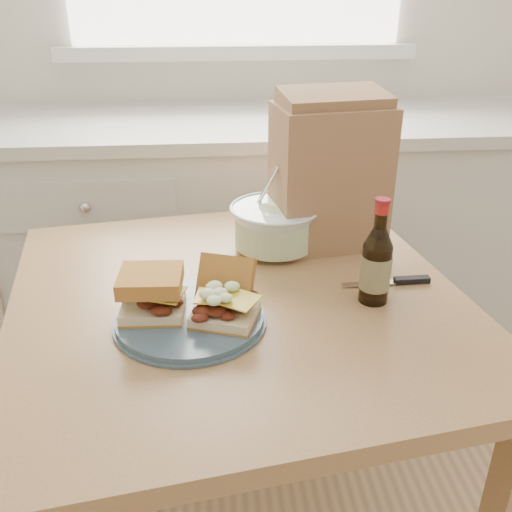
{
  "coord_description": "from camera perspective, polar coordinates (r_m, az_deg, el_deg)",
  "views": [
    {
      "loc": [
        -0.12,
        -0.26,
        1.39
      ],
      "look_at": [
        -0.03,
        0.8,
        0.86
      ],
      "focal_mm": 40.0,
      "sensor_mm": 36.0,
      "label": 1
    }
  ],
  "objects": [
    {
      "name": "paper_bag",
      "position": [
        1.39,
        7.35,
        7.83
      ],
      "size": [
        0.28,
        0.21,
        0.34
      ],
      "primitive_type": "cube",
      "rotation": [
        0.0,
        0.0,
        0.15
      ],
      "color": "olive",
      "rests_on": "dining_table"
    },
    {
      "name": "coleslaw_bowl",
      "position": [
        1.38,
        1.87,
        2.77
      ],
      "size": [
        0.22,
        0.22,
        0.22
      ],
      "color": "silver",
      "rests_on": "dining_table"
    },
    {
      "name": "sandwich_left",
      "position": [
        1.1,
        -10.39,
        -3.64
      ],
      "size": [
        0.12,
        0.11,
        0.09
      ],
      "rotation": [
        0.0,
        0.0,
        -0.05
      ],
      "color": "beige",
      "rests_on": "plate"
    },
    {
      "name": "dining_table",
      "position": [
        1.27,
        -1.74,
        -8.34
      ],
      "size": [
        1.07,
        1.07,
        0.78
      ],
      "rotation": [
        0.0,
        0.0,
        0.16
      ],
      "color": "#AB7850",
      "rests_on": "ground"
    },
    {
      "name": "beer_bottle",
      "position": [
        1.17,
        11.93,
        -0.78
      ],
      "size": [
        0.06,
        0.06,
        0.22
      ],
      "rotation": [
        0.0,
        0.0,
        -0.24
      ],
      "color": "black",
      "rests_on": "dining_table"
    },
    {
      "name": "plate",
      "position": [
        1.12,
        -6.61,
        -6.21
      ],
      "size": [
        0.29,
        0.29,
        0.02
      ],
      "primitive_type": "cylinder",
      "color": "#405767",
      "rests_on": "dining_table"
    },
    {
      "name": "sandwich_right",
      "position": [
        1.09,
        -3.1,
        -4.17
      ],
      "size": [
        0.14,
        0.19,
        0.1
      ],
      "rotation": [
        0.0,
        0.0,
        -0.34
      ],
      "color": "beige",
      "rests_on": "plate"
    },
    {
      "name": "cabinet_run",
      "position": [
        2.17,
        -1.23,
        1.52
      ],
      "size": [
        2.5,
        0.64,
        0.94
      ],
      "color": "silver",
      "rests_on": "ground"
    },
    {
      "name": "knife",
      "position": [
        1.28,
        14.29,
        -2.43
      ],
      "size": [
        0.2,
        0.02,
        0.01
      ],
      "rotation": [
        0.0,
        0.0,
        0.03
      ],
      "color": "silver",
      "rests_on": "dining_table"
    }
  ]
}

